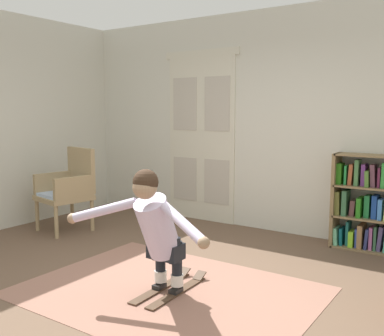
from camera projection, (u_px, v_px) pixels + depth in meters
ground_plane at (143, 293)px, 3.93m from camera, size 7.20×7.20×0.00m
back_wall at (269, 122)px, 5.88m from camera, size 6.00×0.10×2.90m
double_door at (201, 136)px, 6.43m from camera, size 1.22×0.05×2.45m
rug at (169, 291)px, 3.96m from camera, size 2.53×1.87×0.01m
wicker_chair at (69, 187)px, 5.94m from camera, size 0.70×0.70×1.10m
skis_pair at (171, 288)px, 3.98m from camera, size 0.29×0.85×0.07m
person_skier at (156, 225)px, 3.72m from camera, size 1.40×0.65×1.06m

